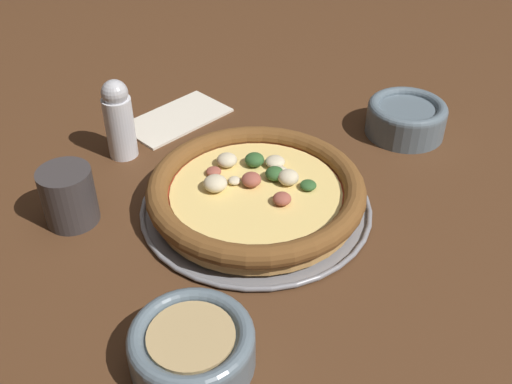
{
  "coord_description": "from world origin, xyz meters",
  "views": [
    {
      "loc": [
        0.3,
        0.54,
        0.5
      ],
      "look_at": [
        0.0,
        0.0,
        0.03
      ],
      "focal_mm": 42.0,
      "sensor_mm": 36.0,
      "label": 1
    }
  ],
  "objects_px": {
    "bowl_near": "(192,345)",
    "fork": "(169,122)",
    "bowl_far": "(406,117)",
    "napkin": "(179,117)",
    "pizza_tray": "(256,207)",
    "pizza": "(256,192)",
    "drinking_cup": "(69,196)",
    "pepper_shaker": "(119,119)"
  },
  "relations": [
    {
      "from": "drinking_cup",
      "to": "pepper_shaker",
      "type": "height_order",
      "value": "pepper_shaker"
    },
    {
      "from": "bowl_far",
      "to": "pepper_shaker",
      "type": "bearing_deg",
      "value": -21.05
    },
    {
      "from": "pizza_tray",
      "to": "pepper_shaker",
      "type": "bearing_deg",
      "value": -62.7
    },
    {
      "from": "bowl_near",
      "to": "bowl_far",
      "type": "xyz_separation_m",
      "value": [
        -0.47,
        -0.23,
        0.0
      ]
    },
    {
      "from": "bowl_far",
      "to": "pepper_shaker",
      "type": "height_order",
      "value": "pepper_shaker"
    },
    {
      "from": "pizza",
      "to": "fork",
      "type": "bearing_deg",
      "value": -86.62
    },
    {
      "from": "napkin",
      "to": "pizza_tray",
      "type": "bearing_deg",
      "value": 89.03
    },
    {
      "from": "pizza_tray",
      "to": "pizza",
      "type": "relative_size",
      "value": 1.07
    },
    {
      "from": "pizza_tray",
      "to": "fork",
      "type": "relative_size",
      "value": 1.71
    },
    {
      "from": "pizza_tray",
      "to": "drinking_cup",
      "type": "height_order",
      "value": "drinking_cup"
    },
    {
      "from": "fork",
      "to": "pepper_shaker",
      "type": "bearing_deg",
      "value": 33.59
    },
    {
      "from": "pizza",
      "to": "bowl_near",
      "type": "bearing_deg",
      "value": 46.4
    },
    {
      "from": "pizza",
      "to": "bowl_far",
      "type": "relative_size",
      "value": 2.33
    },
    {
      "from": "bowl_near",
      "to": "drinking_cup",
      "type": "relative_size",
      "value": 1.65
    },
    {
      "from": "bowl_near",
      "to": "napkin",
      "type": "bearing_deg",
      "value": -111.56
    },
    {
      "from": "bowl_near",
      "to": "fork",
      "type": "height_order",
      "value": "bowl_near"
    },
    {
      "from": "pepper_shaker",
      "to": "pizza",
      "type": "bearing_deg",
      "value": 117.45
    },
    {
      "from": "bowl_near",
      "to": "napkin",
      "type": "distance_m",
      "value": 0.48
    },
    {
      "from": "pizza",
      "to": "bowl_far",
      "type": "xyz_separation_m",
      "value": [
        -0.3,
        -0.05,
        -0.0
      ]
    },
    {
      "from": "bowl_near",
      "to": "fork",
      "type": "bearing_deg",
      "value": -109.58
    },
    {
      "from": "pizza",
      "to": "drinking_cup",
      "type": "distance_m",
      "value": 0.24
    },
    {
      "from": "pepper_shaker",
      "to": "bowl_near",
      "type": "bearing_deg",
      "value": 80.77
    },
    {
      "from": "napkin",
      "to": "pepper_shaker",
      "type": "height_order",
      "value": "pepper_shaker"
    },
    {
      "from": "pizza",
      "to": "pepper_shaker",
      "type": "height_order",
      "value": "pepper_shaker"
    },
    {
      "from": "bowl_near",
      "to": "fork",
      "type": "xyz_separation_m",
      "value": [
        -0.16,
        -0.44,
        -0.02
      ]
    },
    {
      "from": "pizza_tray",
      "to": "napkin",
      "type": "distance_m",
      "value": 0.27
    },
    {
      "from": "bowl_far",
      "to": "napkin",
      "type": "bearing_deg",
      "value": -36.01
    },
    {
      "from": "pizza_tray",
      "to": "pepper_shaker",
      "type": "xyz_separation_m",
      "value": [
        0.11,
        -0.21,
        0.06
      ]
    },
    {
      "from": "pizza",
      "to": "bowl_far",
      "type": "distance_m",
      "value": 0.3
    },
    {
      "from": "fork",
      "to": "pepper_shaker",
      "type": "xyz_separation_m",
      "value": [
        0.09,
        0.05,
        0.06
      ]
    },
    {
      "from": "bowl_near",
      "to": "pepper_shaker",
      "type": "height_order",
      "value": "pepper_shaker"
    },
    {
      "from": "drinking_cup",
      "to": "napkin",
      "type": "height_order",
      "value": "drinking_cup"
    },
    {
      "from": "pizza",
      "to": "fork",
      "type": "height_order",
      "value": "pizza"
    },
    {
      "from": "pizza_tray",
      "to": "bowl_near",
      "type": "height_order",
      "value": "bowl_near"
    },
    {
      "from": "fork",
      "to": "pepper_shaker",
      "type": "height_order",
      "value": "pepper_shaker"
    },
    {
      "from": "napkin",
      "to": "bowl_near",
      "type": "bearing_deg",
      "value": 68.44
    },
    {
      "from": "pepper_shaker",
      "to": "pizza_tray",
      "type": "bearing_deg",
      "value": 117.3
    },
    {
      "from": "pizza_tray",
      "to": "napkin",
      "type": "relative_size",
      "value": 1.62
    },
    {
      "from": "fork",
      "to": "pizza",
      "type": "bearing_deg",
      "value": 98.41
    },
    {
      "from": "napkin",
      "to": "fork",
      "type": "xyz_separation_m",
      "value": [
        0.02,
        0.01,
        -0.0
      ]
    },
    {
      "from": "pizza",
      "to": "drinking_cup",
      "type": "height_order",
      "value": "drinking_cup"
    },
    {
      "from": "drinking_cup",
      "to": "pizza",
      "type": "bearing_deg",
      "value": 155.97
    }
  ]
}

